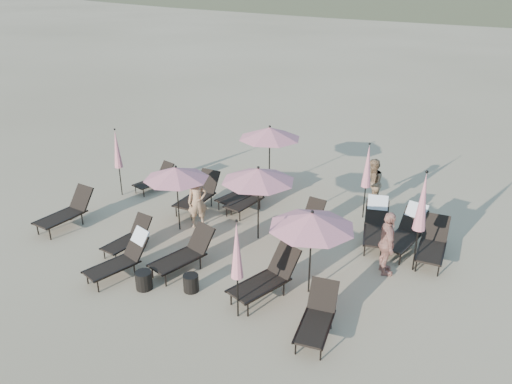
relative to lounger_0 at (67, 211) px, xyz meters
The scene contains 28 objects.
ground 5.79m from the lounger_0, ahead, with size 800.00×800.00×0.00m, color #D6BA8C.
lounger_0 is the anchor object (origin of this frame).
lounger_1 2.63m from the lounger_0, ahead, with size 0.67×1.51×0.85m.
lounger_2 3.51m from the lounger_0, 18.85° to the right, with size 1.00×1.77×1.04m.
lounger_3 4.52m from the lounger_0, ahead, with size 1.07×1.86×1.01m.
lounger_4 6.88m from the lounger_0, ahead, with size 1.19×1.94×1.05m.
lounger_5 8.48m from the lounger_0, ahead, with size 0.90×1.70×0.93m.
lounger_6 3.50m from the lounger_0, 82.88° to the left, with size 0.85×1.57×0.85m.
lounger_7 4.00m from the lounger_0, 48.49° to the left, with size 0.80×1.87×1.06m.
lounger_8 5.38m from the lounger_0, 46.29° to the left, with size 0.96×1.81×0.99m.
lounger_9 7.12m from the lounger_0, 26.49° to the left, with size 0.69×1.55×0.87m.
lounger_10 9.06m from the lounger_0, 24.21° to the left, with size 1.14×1.90×1.12m.
lounger_11 10.45m from the lounger_0, 19.58° to the left, with size 0.81×1.78×0.99m.
lounger_12 5.50m from the lounger_0, 41.60° to the left, with size 0.81×1.73×0.96m.
lounger_13 9.83m from the lounger_0, 22.35° to the left, with size 0.92×1.87×1.11m.
umbrella_open_0 3.62m from the lounger_0, 26.22° to the left, with size 1.88×1.88×2.02m.
umbrella_open_1 5.93m from the lounger_0, 22.39° to the left, with size 2.05×2.05×2.21m.
umbrella_open_2 7.81m from the lounger_0, ahead, with size 2.00×2.00×2.15m.
umbrella_open_3 6.92m from the lounger_0, 55.33° to the left, with size 2.14×2.14×2.30m.
umbrella_closed_0 6.90m from the lounger_0, ahead, with size 0.28×0.28×2.39m.
umbrella_closed_1 10.06m from the lounger_0, 15.87° to the left, with size 0.32×0.32×2.73m.
umbrella_closed_2 2.77m from the lounger_0, 95.96° to the left, with size 0.28×0.28×2.36m.
umbrella_closed_3 9.06m from the lounger_0, 33.68° to the left, with size 0.29×0.29×2.44m.
side_table_0 4.41m from the lounger_0, 17.92° to the right, with size 0.41×0.41×0.45m, color black.
side_table_1 5.30m from the lounger_0, ahead, with size 0.37×0.37×0.43m, color black.
beachgoer_a 3.92m from the lounger_0, 30.33° to the left, with size 0.59×0.38×1.60m, color tan.
beachgoer_b 9.46m from the lounger_0, 38.40° to the left, with size 0.79×0.61×1.62m, color #936F4C.
beachgoer_c 9.25m from the lounger_0, 13.80° to the left, with size 0.99×0.41×1.69m, color tan.
Camera 1 is at (5.84, -8.07, 6.94)m, focal length 35.00 mm.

